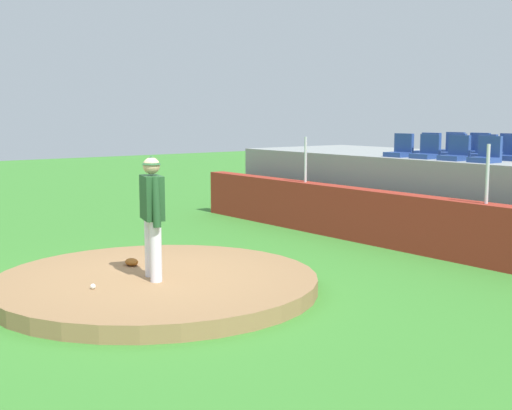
# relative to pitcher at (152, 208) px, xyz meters

# --- Properties ---
(ground_plane) EXTENTS (60.00, 60.00, 0.00)m
(ground_plane) POSITION_rel_pitcher_xyz_m (-0.14, 0.12, -1.27)
(ground_plane) COLOR #3C862E
(pitchers_mound) EXTENTS (4.75, 4.75, 0.23)m
(pitchers_mound) POSITION_rel_pitcher_xyz_m (-0.14, 0.12, -1.15)
(pitchers_mound) COLOR #966F47
(pitchers_mound) RESTS_ON ground_plane
(pitcher) EXTENTS (0.77, 0.39, 1.79)m
(pitcher) POSITION_rel_pitcher_xyz_m (0.00, 0.00, 0.00)
(pitcher) COLOR silver
(pitcher) RESTS_ON pitchers_mound
(baseball) EXTENTS (0.07, 0.07, 0.07)m
(baseball) POSITION_rel_pitcher_xyz_m (0.01, -0.94, -1.00)
(baseball) COLOR white
(baseball) RESTS_ON pitchers_mound
(fielding_glove) EXTENTS (0.34, 0.26, 0.11)m
(fielding_glove) POSITION_rel_pitcher_xyz_m (-0.99, 0.15, -0.98)
(fielding_glove) COLOR brown
(fielding_glove) RESTS_ON pitchers_mound
(brick_barrier) EXTENTS (12.37, 0.40, 1.08)m
(brick_barrier) POSITION_rel_pitcher_xyz_m (-0.14, 5.41, -0.73)
(brick_barrier) COLOR #A12F21
(brick_barrier) RESTS_ON ground_plane
(fence_post_left) EXTENTS (0.06, 0.06, 1.01)m
(fence_post_left) POSITION_rel_pitcher_xyz_m (-2.80, 5.41, 0.32)
(fence_post_left) COLOR silver
(fence_post_left) RESTS_ON brick_barrier
(fence_post_right) EXTENTS (0.06, 0.06, 1.01)m
(fence_post_right) POSITION_rel_pitcher_xyz_m (1.82, 5.41, 0.32)
(fence_post_right) COLOR silver
(fence_post_right) RESTS_ON brick_barrier
(bleacher_platform) EXTENTS (11.92, 3.58, 1.68)m
(bleacher_platform) POSITION_rel_pitcher_xyz_m (-0.14, 7.98, -0.43)
(bleacher_platform) COLOR #919795
(bleacher_platform) RESTS_ON ground_plane
(stadium_chair_0) EXTENTS (0.48, 0.44, 0.50)m
(stadium_chair_0) POSITION_rel_pitcher_xyz_m (-1.21, 6.73, 0.57)
(stadium_chair_0) COLOR navy
(stadium_chair_0) RESTS_ON bleacher_platform
(stadium_chair_1) EXTENTS (0.48, 0.44, 0.50)m
(stadium_chair_1) POSITION_rel_pitcher_xyz_m (-0.50, 6.74, 0.57)
(stadium_chair_1) COLOR navy
(stadium_chair_1) RESTS_ON bleacher_platform
(stadium_chair_2) EXTENTS (0.48, 0.44, 0.50)m
(stadium_chair_2) POSITION_rel_pitcher_xyz_m (0.22, 6.72, 0.57)
(stadium_chair_2) COLOR navy
(stadium_chair_2) RESTS_ON bleacher_platform
(stadium_chair_3) EXTENTS (0.48, 0.44, 0.50)m
(stadium_chair_3) POSITION_rel_pitcher_xyz_m (0.92, 6.70, 0.57)
(stadium_chair_3) COLOR navy
(stadium_chair_3) RESTS_ON bleacher_platform
(stadium_chair_4) EXTENTS (0.48, 0.44, 0.50)m
(stadium_chair_4) POSITION_rel_pitcher_xyz_m (-1.20, 7.65, 0.57)
(stadium_chair_4) COLOR navy
(stadium_chair_4) RESTS_ON bleacher_platform
(stadium_chair_5) EXTENTS (0.48, 0.44, 0.50)m
(stadium_chair_5) POSITION_rel_pitcher_xyz_m (-0.52, 7.63, 0.57)
(stadium_chair_5) COLOR navy
(stadium_chair_5) RESTS_ON bleacher_platform
(stadium_chair_6) EXTENTS (0.48, 0.44, 0.50)m
(stadium_chair_6) POSITION_rel_pitcher_xyz_m (0.22, 7.65, 0.57)
(stadium_chair_6) COLOR navy
(stadium_chair_6) RESTS_ON bleacher_platform
(stadium_chair_7) EXTENTS (0.48, 0.44, 0.50)m
(stadium_chair_7) POSITION_rel_pitcher_xyz_m (0.90, 7.61, 0.57)
(stadium_chair_7) COLOR navy
(stadium_chair_7) RESTS_ON bleacher_platform
(stadium_chair_8) EXTENTS (0.48, 0.44, 0.50)m
(stadium_chair_8) POSITION_rel_pitcher_xyz_m (-1.19, 8.52, 0.57)
(stadium_chair_8) COLOR navy
(stadium_chair_8) RESTS_ON bleacher_platform
(stadium_chair_9) EXTENTS (0.48, 0.44, 0.50)m
(stadium_chair_9) POSITION_rel_pitcher_xyz_m (-0.52, 8.50, 0.57)
(stadium_chair_9) COLOR navy
(stadium_chair_9) RESTS_ON bleacher_platform
(stadium_chair_10) EXTENTS (0.48, 0.44, 0.50)m
(stadium_chair_10) POSITION_rel_pitcher_xyz_m (0.22, 8.53, 0.57)
(stadium_chair_10) COLOR navy
(stadium_chair_10) RESTS_ON bleacher_platform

